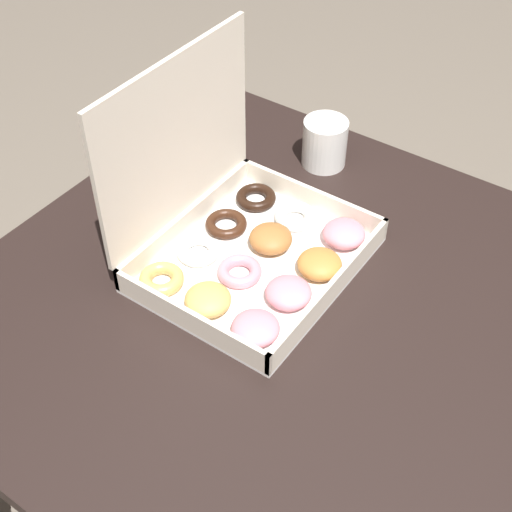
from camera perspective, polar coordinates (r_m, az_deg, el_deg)
ground_plane at (r=1.73m, az=0.74°, el=-19.36°), size 8.00×8.00×0.00m
dining_table at (r=1.21m, az=1.00°, el=-6.37°), size 0.94×0.90×0.72m
donut_box at (r=1.15m, az=-1.09°, el=1.71°), size 0.36×0.30×0.33m
coffee_mug at (r=1.37m, az=5.52°, el=9.05°), size 0.08×0.08×0.09m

